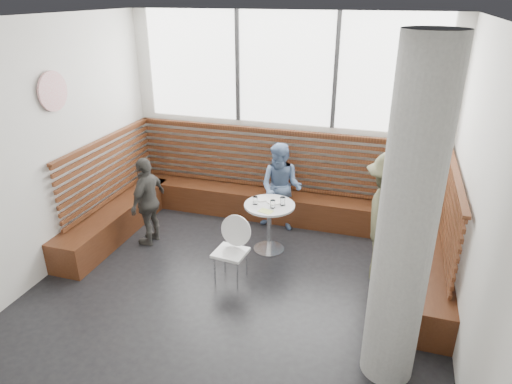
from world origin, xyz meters
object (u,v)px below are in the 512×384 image
(concrete_column, at_px, (407,226))
(cafe_chair, at_px, (232,244))
(adult_man, at_px, (388,218))
(cafe_table, at_px, (269,218))
(child_back, at_px, (281,188))
(child_left, at_px, (148,201))

(concrete_column, relative_size, cafe_chair, 3.73)
(cafe_chair, height_order, adult_man, adult_man)
(concrete_column, relative_size, cafe_table, 4.40)
(cafe_chair, height_order, child_back, child_back)
(cafe_table, relative_size, cafe_chair, 0.85)
(concrete_column, height_order, child_left, concrete_column)
(concrete_column, xyz_separation_m, cafe_chair, (-1.98, 1.01, -1.10))
(cafe_chair, bearing_deg, child_back, 86.82)
(adult_man, relative_size, child_back, 1.24)
(adult_man, bearing_deg, cafe_chair, 113.67)
(cafe_chair, relative_size, child_left, 0.65)
(child_back, bearing_deg, cafe_chair, -93.37)
(concrete_column, height_order, adult_man, concrete_column)
(concrete_column, xyz_separation_m, cafe_table, (-1.73, 1.84, -1.08))
(adult_man, height_order, child_back, adult_man)
(child_left, bearing_deg, adult_man, 94.92)
(cafe_table, distance_m, cafe_chair, 0.86)
(concrete_column, bearing_deg, cafe_table, 133.22)
(concrete_column, distance_m, cafe_table, 2.74)
(concrete_column, bearing_deg, adult_man, 95.04)
(child_back, bearing_deg, child_left, -144.70)
(adult_man, distance_m, child_back, 1.84)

